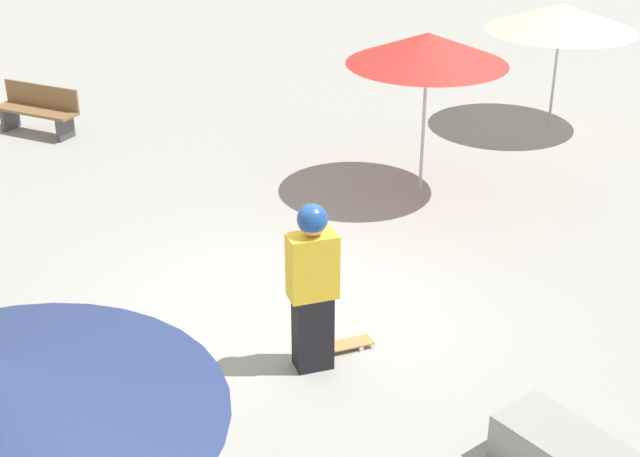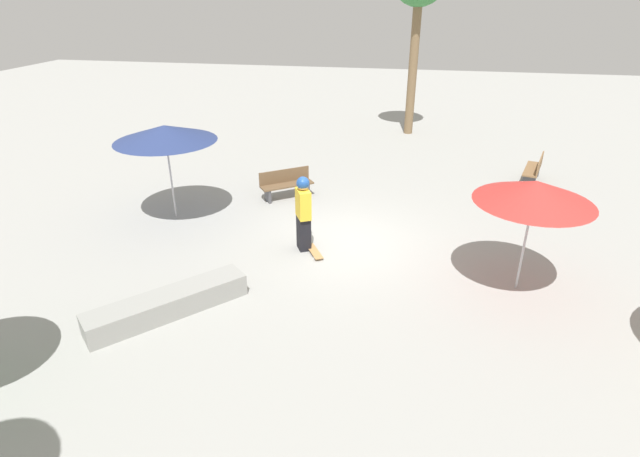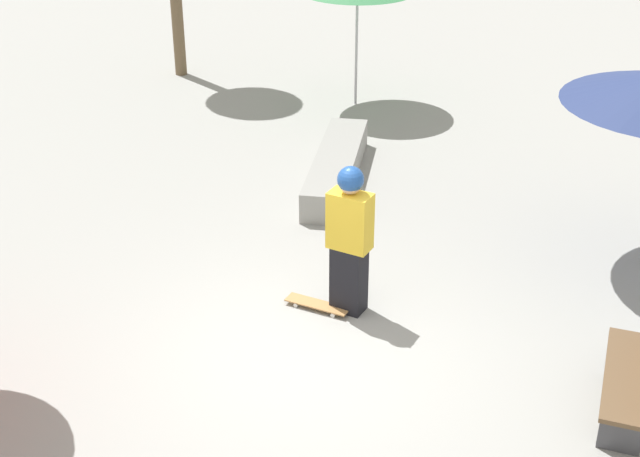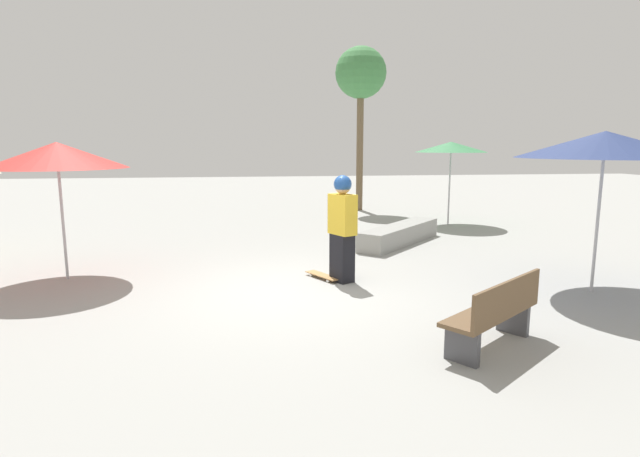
% 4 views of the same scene
% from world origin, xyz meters
% --- Properties ---
extents(ground_plane, '(60.00, 60.00, 0.00)m').
position_xyz_m(ground_plane, '(0.00, 0.00, 0.00)').
color(ground_plane, '#9E9E99').
extents(skater_main, '(0.47, 0.56, 1.86)m').
position_xyz_m(skater_main, '(0.91, 0.49, 1.00)').
color(skater_main, black).
rests_on(skater_main, ground_plane).
extents(skateboard, '(0.57, 0.79, 0.07)m').
position_xyz_m(skateboard, '(0.60, 0.70, 0.06)').
color(skateboard, '#B7844C').
rests_on(skateboard, ground_plane).
extents(bench_far, '(0.87, 1.66, 0.85)m').
position_xyz_m(bench_far, '(-5.45, -5.48, 0.43)').
color(bench_far, '#47474C').
rests_on(bench_far, ground_plane).
extents(shade_umbrella_cream, '(2.62, 2.62, 2.20)m').
position_xyz_m(shade_umbrella_cream, '(-7.26, 3.49, 1.98)').
color(shade_umbrella_cream, '#B7B7BC').
rests_on(shade_umbrella_cream, ground_plane).
extents(shade_umbrella_red, '(2.34, 2.34, 2.41)m').
position_xyz_m(shade_umbrella_red, '(-3.93, 1.34, 2.19)').
color(shade_umbrella_red, '#B7B7BC').
rests_on(shade_umbrella_red, ground_plane).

